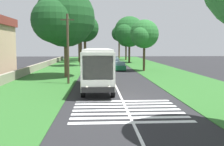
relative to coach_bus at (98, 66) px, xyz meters
name	(u,v)px	position (x,y,z in m)	size (l,w,h in m)	color
ground	(121,97)	(-4.13, -1.80, -2.15)	(160.00, 160.00, 0.00)	#262628
grass_verge_left	(49,76)	(10.87, 6.40, -2.13)	(120.00, 8.00, 0.04)	#2D6628
grass_verge_right	(171,75)	(10.87, -10.00, -2.13)	(120.00, 8.00, 0.04)	#2D6628
centre_line	(111,76)	(10.87, -1.80, -2.14)	(110.00, 0.16, 0.01)	silver
coach_bus	(98,66)	(0.00, 0.00, 0.00)	(11.16, 2.62, 3.73)	silver
zebra_crossing	(127,110)	(-8.16, -1.80, -2.14)	(5.85, 6.80, 0.01)	silver
trailing_car_0	(120,66)	(18.56, -3.59, -1.48)	(4.30, 1.78, 1.43)	#145933
trailing_car_1	(115,63)	(27.68, -3.42, -1.48)	(4.30, 1.78, 1.43)	black
trailing_car_2	(115,61)	(33.77, -3.87, -1.48)	(4.30, 1.78, 1.43)	gray
trailing_car_3	(113,60)	(39.15, -3.87, -1.48)	(4.30, 1.78, 1.43)	gold
trailing_minibus_0	(109,55)	(49.08, -3.31, -0.60)	(6.00, 2.14, 2.53)	#BFB299
roadside_tree_left_0	(84,34)	(56.90, 4.09, 5.32)	(6.14, 5.19, 10.13)	#4C3826
roadside_tree_left_1	(80,23)	(28.02, 3.36, 6.20)	(6.61, 5.59, 11.28)	#3D2D1E
roadside_tree_left_2	(79,29)	(39.77, 4.42, 5.81)	(5.86, 5.12, 10.64)	#3D2D1E
roadside_tree_left_3	(63,19)	(9.67, 4.31, 5.21)	(9.13, 7.54, 11.27)	brown
roadside_tree_left_4	(84,29)	(47.80, 3.46, 6.35)	(8.84, 7.34, 12.34)	#4C3826
roadside_tree_right_0	(129,33)	(37.34, -7.28, 4.91)	(8.57, 7.07, 10.76)	#3D2D1E
roadside_tree_right_1	(126,38)	(49.05, -7.83, 3.90)	(6.10, 4.91, 8.62)	brown
roadside_tree_right_2	(144,35)	(17.15, -7.24, 3.55)	(5.51, 4.49, 8.05)	#4C3826
roadside_tree_right_4	(119,34)	(59.57, -6.83, 5.49)	(5.85, 4.78, 10.15)	brown
utility_pole	(68,48)	(3.56, 3.10, 1.66)	(0.24, 1.40, 7.24)	#473828
roadside_wall	(32,69)	(15.87, 9.80, -1.59)	(70.00, 0.40, 1.03)	#9E937F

